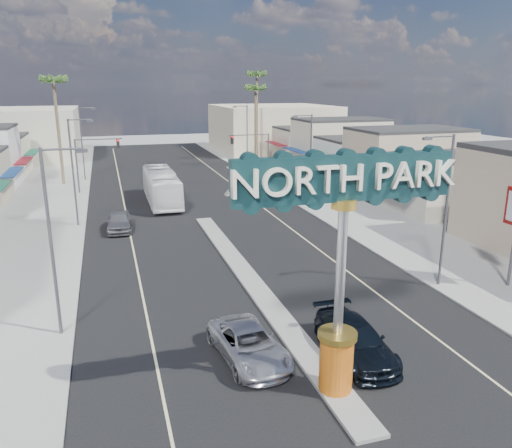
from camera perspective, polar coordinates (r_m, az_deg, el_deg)
ground at (r=45.66m, az=-6.28°, el=0.78°), size 160.00×160.00×0.00m
road at (r=45.65m, az=-6.28°, el=0.79°), size 20.00×120.00×0.01m
median_island at (r=30.80m, az=-0.69°, el=-6.39°), size 1.30×30.00×0.16m
sidewalk_left at (r=45.37m, az=-23.92°, el=-0.52°), size 8.00×120.00×0.12m
sidewalk_right at (r=50.00m, az=9.69°, el=2.03°), size 8.00×120.00×0.12m
storefront_row_right at (r=65.40m, az=12.69°, el=7.67°), size 12.00×42.00×6.00m
backdrop_far_left at (r=89.88m, az=-26.11°, el=9.20°), size 20.00×20.00×8.00m
backdrop_far_right at (r=93.67m, az=1.92°, el=10.94°), size 20.00×20.00×8.00m
gateway_sign at (r=18.23m, az=9.80°, el=-2.80°), size 8.20×1.50×9.15m
traffic_signal_left at (r=57.92m, az=-18.09°, el=7.57°), size 5.09×0.45×6.00m
traffic_signal_right at (r=60.37m, az=-0.23°, el=8.63°), size 5.09×0.45×6.00m
streetlight_l_near at (r=24.47m, az=-22.10°, el=-1.09°), size 2.03×0.22×9.00m
streetlight_l_mid at (r=44.01m, az=-20.02°, el=6.12°), size 2.03×0.22×9.00m
streetlight_l_far at (r=65.82m, az=-19.16°, el=9.06°), size 2.03×0.22×9.00m
streetlight_r_near at (r=30.46m, az=20.72°, el=2.18°), size 2.03×0.22×9.00m
streetlight_r_mid at (r=47.60m, az=6.08°, el=7.62°), size 2.03×0.22×9.00m
streetlight_r_far at (r=68.27m, az=-1.15°, el=10.11°), size 2.03×0.22×9.00m
palm_left_far at (r=63.65m, az=-22.12°, el=14.41°), size 2.60×2.60×13.10m
palm_right_mid at (r=72.52m, az=-0.04°, el=14.82°), size 2.60×2.60×12.10m
palm_right_far at (r=78.84m, az=0.10°, el=16.18°), size 2.60×2.60×14.10m
suv_left at (r=22.31m, az=-0.84°, el=-13.60°), size 3.02×5.49×1.46m
suv_right at (r=22.96m, az=11.25°, el=-12.85°), size 2.33×5.50×1.58m
car_parked_left at (r=42.54m, az=-15.37°, el=0.32°), size 2.19×4.84×1.61m
city_bus at (r=51.63m, az=-10.76°, el=4.24°), size 2.87×12.04×3.35m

